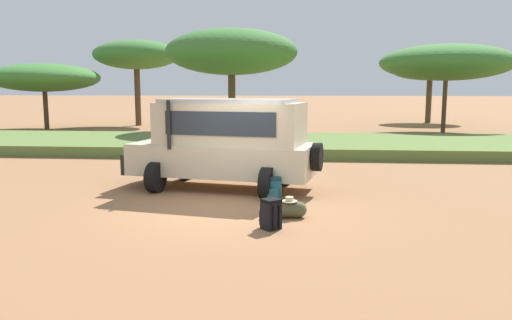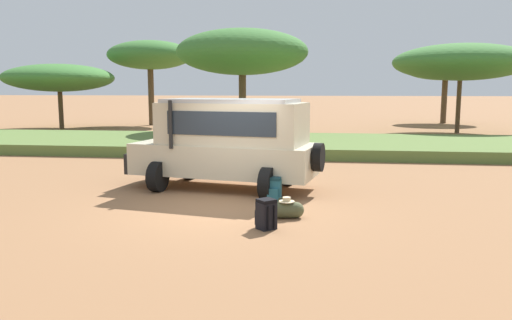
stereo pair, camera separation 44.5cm
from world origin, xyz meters
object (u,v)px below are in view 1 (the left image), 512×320
(backpack_beside_front_wheel, at_px, (274,189))
(acacia_tree_centre_back, at_px, (136,55))
(backpack_cluster_center, at_px, (271,214))
(acacia_tree_far_right, at_px, (447,63))
(duffel_bag_low_black_case, at_px, (285,209))
(acacia_tree_distant_right, at_px, (430,72))
(safari_vehicle, at_px, (226,142))
(acacia_tree_left_mid, at_px, (44,78))
(acacia_tree_right_mid, at_px, (232,52))

(backpack_beside_front_wheel, bearing_deg, acacia_tree_centre_back, 115.39)
(backpack_cluster_center, distance_m, acacia_tree_far_right, 24.25)
(backpack_beside_front_wheel, relative_size, duffel_bag_low_black_case, 0.63)
(acacia_tree_far_right, xyz_separation_m, acacia_tree_distant_right, (1.25, 8.89, -0.27))
(safari_vehicle, relative_size, backpack_beside_front_wheel, 9.34)
(safari_vehicle, bearing_deg, backpack_beside_front_wheel, -44.88)
(acacia_tree_left_mid, bearing_deg, duffel_bag_low_black_case, -52.19)
(backpack_cluster_center, height_order, acacia_tree_distant_right, acacia_tree_distant_right)
(safari_vehicle, xyz_separation_m, acacia_tree_left_mid, (-14.68, 18.17, 2.07))
(acacia_tree_right_mid, relative_size, acacia_tree_far_right, 0.90)
(backpack_beside_front_wheel, xyz_separation_m, acacia_tree_centre_back, (-11.19, 23.58, 4.75))
(safari_vehicle, height_order, acacia_tree_left_mid, acacia_tree_left_mid)
(acacia_tree_left_mid, distance_m, acacia_tree_far_right, 25.40)
(duffel_bag_low_black_case, xyz_separation_m, acacia_tree_centre_back, (-11.51, 25.14, 4.86))
(backpack_beside_front_wheel, height_order, acacia_tree_right_mid, acacia_tree_right_mid)
(duffel_bag_low_black_case, distance_m, acacia_tree_left_mid, 26.89)
(acacia_tree_right_mid, relative_size, acacia_tree_distant_right, 1.24)
(backpack_cluster_center, relative_size, acacia_tree_centre_back, 0.10)
(acacia_tree_centre_back, height_order, acacia_tree_far_right, acacia_tree_centre_back)
(acacia_tree_left_mid, relative_size, acacia_tree_far_right, 0.89)
(duffel_bag_low_black_case, bearing_deg, acacia_tree_distant_right, 71.16)
(acacia_tree_far_right, distance_m, acacia_tree_distant_right, 8.98)
(duffel_bag_low_black_case, distance_m, acacia_tree_centre_back, 28.08)
(backpack_beside_front_wheel, xyz_separation_m, acacia_tree_far_right, (9.34, 19.63, 3.94))
(duffel_bag_low_black_case, xyz_separation_m, acacia_tree_right_mid, (-3.49, 16.97, 4.45))
(acacia_tree_far_right, bearing_deg, duffel_bag_low_black_case, -113.05)
(acacia_tree_left_mid, xyz_separation_m, acacia_tree_centre_back, (4.86, 4.05, 1.67))
(backpack_beside_front_wheel, distance_m, acacia_tree_distant_right, 30.64)
(acacia_tree_centre_back, bearing_deg, acacia_tree_distant_right, 12.78)
(duffel_bag_low_black_case, relative_size, acacia_tree_far_right, 0.12)
(backpack_cluster_center, distance_m, acacia_tree_centre_back, 28.74)
(acacia_tree_far_right, relative_size, acacia_tree_distant_right, 1.38)
(duffel_bag_low_black_case, bearing_deg, acacia_tree_far_right, 66.95)
(safari_vehicle, height_order, duffel_bag_low_black_case, safari_vehicle)
(backpack_cluster_center, bearing_deg, duffel_bag_low_black_case, 74.27)
(acacia_tree_centre_back, distance_m, acacia_tree_right_mid, 11.46)
(backpack_beside_front_wheel, xyz_separation_m, backpack_cluster_center, (0.07, -2.43, 0.01))
(acacia_tree_distant_right, bearing_deg, backpack_cluster_center, -108.75)
(backpack_cluster_center, xyz_separation_m, acacia_tree_left_mid, (-16.12, 21.97, 3.08))
(acacia_tree_distant_right, bearing_deg, acacia_tree_far_right, -97.99)
(safari_vehicle, relative_size, duffel_bag_low_black_case, 5.85)
(duffel_bag_low_black_case, bearing_deg, backpack_cluster_center, -105.73)
(acacia_tree_left_mid, relative_size, acacia_tree_centre_back, 1.15)
(duffel_bag_low_black_case, height_order, acacia_tree_distant_right, acacia_tree_distant_right)
(acacia_tree_left_mid, height_order, acacia_tree_right_mid, acacia_tree_right_mid)
(duffel_bag_low_black_case, relative_size, acacia_tree_centre_back, 0.15)
(safari_vehicle, distance_m, duffel_bag_low_black_case, 3.56)
(duffel_bag_low_black_case, distance_m, acacia_tree_right_mid, 17.89)
(backpack_cluster_center, height_order, acacia_tree_left_mid, acacia_tree_left_mid)
(acacia_tree_far_right, bearing_deg, acacia_tree_right_mid, -161.35)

